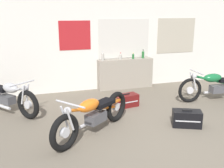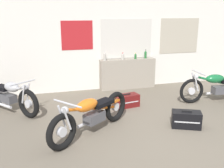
{
  "view_description": "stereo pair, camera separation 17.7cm",
  "coord_description": "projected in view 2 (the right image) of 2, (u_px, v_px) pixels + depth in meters",
  "views": [
    {
      "loc": [
        -2.21,
        -3.81,
        2.23
      ],
      "look_at": [
        -0.49,
        1.5,
        0.7
      ],
      "focal_mm": 42.0,
      "sensor_mm": 36.0,
      "label": 1
    },
    {
      "loc": [
        -2.04,
        -3.86,
        2.23
      ],
      "look_at": [
        -0.49,
        1.5,
        0.7
      ],
      "focal_mm": 42.0,
      "sensor_mm": 36.0,
      "label": 2
    }
  ],
  "objects": [
    {
      "name": "ground_plane",
      "position": [
        161.0,
        140.0,
        4.71
      ],
      "size": [
        24.0,
        24.0,
        0.0
      ],
      "primitive_type": "plane",
      "color": "#706656"
    },
    {
      "name": "sill_counter",
      "position": [
        128.0,
        74.0,
        7.87
      ],
      "size": [
        1.68,
        0.28,
        0.89
      ],
      "color": "gray",
      "rests_on": "ground_plane"
    },
    {
      "name": "wall_back",
      "position": [
        109.0,
        42.0,
        7.65
      ],
      "size": [
        10.0,
        0.07,
        2.8
      ],
      "color": "silver",
      "rests_on": "ground_plane"
    },
    {
      "name": "bottle_leftmost",
      "position": [
        105.0,
        56.0,
        7.48
      ],
      "size": [
        0.08,
        0.08,
        0.27
      ],
      "color": "#B7B2A8",
      "rests_on": "sill_counter"
    },
    {
      "name": "bottle_right_center",
      "position": [
        145.0,
        54.0,
        7.88
      ],
      "size": [
        0.07,
        0.07,
        0.26
      ],
      "color": "#23662D",
      "rests_on": "sill_counter"
    },
    {
      "name": "motorcycle_green",
      "position": [
        218.0,
        86.0,
        6.71
      ],
      "size": [
        2.11,
        0.64,
        0.81
      ],
      "color": "black",
      "rests_on": "ground_plane"
    },
    {
      "name": "motorcycle_silver",
      "position": [
        10.0,
        95.0,
        6.01
      ],
      "size": [
        1.31,
        1.6,
        0.79
      ],
      "color": "black",
      "rests_on": "ground_plane"
    },
    {
      "name": "hard_case_darkred",
      "position": [
        126.0,
        101.0,
        6.37
      ],
      "size": [
        0.64,
        0.39,
        0.33
      ],
      "color": "maroon",
      "rests_on": "ground_plane"
    },
    {
      "name": "hard_case_black",
      "position": [
        186.0,
        119.0,
        5.23
      ],
      "size": [
        0.64,
        0.51,
        0.35
      ],
      "color": "black",
      "rests_on": "ground_plane"
    },
    {
      "name": "bottle_center",
      "position": [
        135.0,
        56.0,
        7.75
      ],
      "size": [
        0.06,
        0.06,
        0.18
      ],
      "color": "#23662D",
      "rests_on": "sill_counter"
    },
    {
      "name": "bottle_left_center",
      "position": [
        123.0,
        56.0,
        7.71
      ],
      "size": [
        0.09,
        0.09,
        0.2
      ],
      "color": "#B7B2A8",
      "rests_on": "sill_counter"
    },
    {
      "name": "motorcycle_orange",
      "position": [
        92.0,
        114.0,
        4.89
      ],
      "size": [
        1.78,
        1.37,
        0.79
      ],
      "color": "black",
      "rests_on": "ground_plane"
    }
  ]
}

